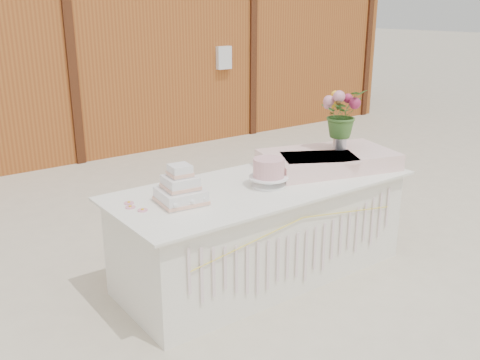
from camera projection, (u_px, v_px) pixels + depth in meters
name	position (u px, v px, depth m)	size (l,w,h in m)	color
ground	(262.00, 273.00, 4.34)	(80.00, 80.00, 0.00)	beige
barn	(24.00, 32.00, 8.39)	(12.60, 4.60, 3.30)	#97531F
cake_table	(263.00, 230.00, 4.22)	(2.40, 1.00, 0.77)	white
wedding_cake	(181.00, 190.00, 3.67)	(0.34, 0.34, 0.28)	white
pink_cake_stand	(269.00, 171.00, 4.01)	(0.30, 0.30, 0.22)	white
satin_runner	(328.00, 160.00, 4.49)	(1.08, 0.63, 0.14)	#FFD2CD
flower_vase	(340.00, 140.00, 4.54)	(0.11, 0.11, 0.15)	silver
bouquet	(342.00, 108.00, 4.46)	(0.36, 0.31, 0.40)	#3F6D2B
loose_flowers	(140.00, 205.00, 3.64)	(0.14, 0.33, 0.02)	pink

